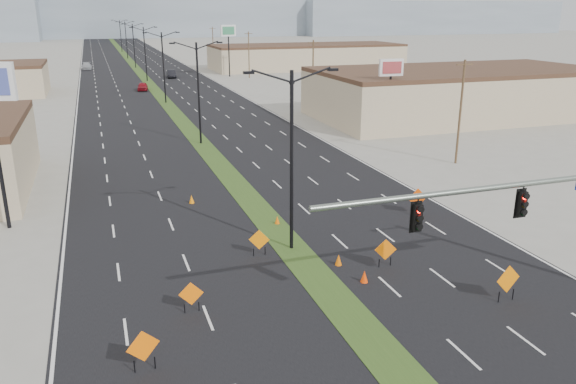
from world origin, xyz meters
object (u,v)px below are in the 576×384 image
object	(u,v)px
streetlight_3	(145,52)
streetlight_6	(121,35)
car_left	(143,87)
pole_sign_east_near	(391,74)
streetlight_1	(198,90)
construction_sign_1	(191,295)
cone_0	(339,260)
pole_sign_east_far	(228,34)
streetlight_0	(292,156)
construction_sign_2	(259,241)
streetlight_4	(134,44)
construction_sign_0	(143,348)
streetlight_5	(126,39)
construction_sign_5	(417,199)
car_far	(87,66)
cone_1	(364,276)
construction_sign_4	(508,280)
cone_3	(192,199)
signal_mast	(555,209)
car_mid	(171,74)
streetlight_2	(163,65)
cone_2	(277,220)

from	to	relation	value
streetlight_3	streetlight_6	size ratio (longest dim) A/B	1.00
car_left	pole_sign_east_near	bearing A→B (deg)	-56.18
streetlight_1	construction_sign_1	world-z (taller)	streetlight_1
cone_0	pole_sign_east_far	world-z (taller)	pole_sign_east_far
streetlight_0	construction_sign_2	distance (m)	4.96
streetlight_4	pole_sign_east_far	bearing A→B (deg)	-56.97
construction_sign_1	pole_sign_east_far	size ratio (longest dim) A/B	0.14
construction_sign_0	streetlight_5	bearing A→B (deg)	71.38
streetlight_1	car_left	bearing A→B (deg)	92.68
car_left	construction_sign_0	world-z (taller)	construction_sign_0
streetlight_3	construction_sign_5	xyz separation A→B (m)	(9.73, -81.37, -4.35)
car_far	cone_1	world-z (taller)	car_far
construction_sign_4	cone_3	bearing A→B (deg)	115.20
construction_sign_4	cone_0	size ratio (longest dim) A/B	2.89
signal_mast	car_mid	world-z (taller)	signal_mast
construction_sign_1	construction_sign_4	xyz separation A→B (m)	(14.01, -3.76, 0.22)
construction_sign_2	cone_1	xyz separation A→B (m)	(4.05, -4.80, -0.57)
streetlight_2	streetlight_3	distance (m)	28.00
car_mid	cone_2	xyz separation A→B (m)	(-4.83, -84.56, -0.47)
streetlight_4	streetlight_6	world-z (taller)	same
construction_sign_1	cone_0	distance (m)	8.55
car_mid	car_far	world-z (taller)	car_far
streetlight_3	streetlight_5	distance (m)	56.00
streetlight_6	construction_sign_0	size ratio (longest dim) A/B	5.84
cone_1	cone_2	xyz separation A→B (m)	(-1.65, 9.01, -0.04)
construction_sign_2	streetlight_3	bearing A→B (deg)	109.82
car_mid	construction_sign_4	world-z (taller)	construction_sign_4
streetlight_6	car_left	bearing A→B (deg)	-91.18
signal_mast	streetlight_5	xyz separation A→B (m)	(-8.56, 150.00, 0.63)
car_far	construction_sign_1	distance (m)	116.62
streetlight_5	streetlight_4	bearing A→B (deg)	-90.00
cone_0	cone_1	distance (m)	2.27
signal_mast	streetlight_2	size ratio (longest dim) A/B	1.63
streetlight_0	pole_sign_east_near	size ratio (longest dim) A/B	1.24
pole_sign_east_near	signal_mast	bearing A→B (deg)	-103.11
streetlight_0	cone_3	distance (m)	11.68
streetlight_1	cone_3	size ratio (longest dim) A/B	16.26
car_mid	cone_1	world-z (taller)	car_mid
construction_sign_5	construction_sign_0	bearing A→B (deg)	-147.51
streetlight_0	streetlight_2	xyz separation A→B (m)	(0.00, 56.00, 0.00)
construction_sign_0	cone_0	xyz separation A→B (m)	(10.61, 6.09, -0.70)
construction_sign_1	construction_sign_2	world-z (taller)	construction_sign_2
signal_mast	streetlight_1	xyz separation A→B (m)	(-8.56, 38.00, 0.63)
signal_mast	cone_3	xyz separation A→B (m)	(-12.61, 19.69, -4.48)
streetlight_6	pole_sign_east_far	distance (m)	83.46
streetlight_6	construction_sign_2	bearing A→B (deg)	-90.68
construction_sign_0	cone_0	distance (m)	12.26
cone_1	car_far	bearing A→B (deg)	96.37
streetlight_4	streetlight_6	size ratio (longest dim) A/B	1.00
construction_sign_0	construction_sign_2	distance (m)	11.12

